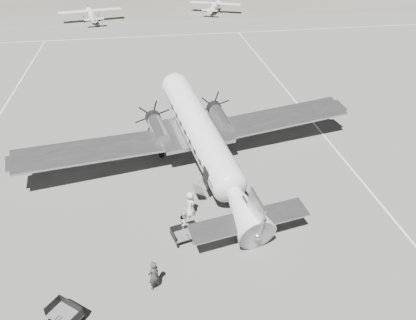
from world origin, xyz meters
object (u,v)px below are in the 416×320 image
object	(u,v)px
baggage_cart_near	(185,234)
ground_crew	(154,275)
light_plane_right	(215,7)
ramp_agent	(185,222)
baggage_cart_far	(65,315)
light_plane_left	(91,16)
dc3_airliner	(204,141)
passenger	(190,204)

from	to	relation	value
baggage_cart_near	ground_crew	xyz separation A→B (m)	(-2.06, -3.41, 0.48)
light_plane_right	ramp_agent	size ratio (longest dim) A/B	5.65
baggage_cart_far	ramp_agent	world-z (taller)	ramp_agent
light_plane_right	ramp_agent	distance (m)	60.45
light_plane_left	ground_crew	size ratio (longest dim) A/B	5.55
baggage_cart_near	ramp_agent	distance (m)	0.76
dc3_airliner	baggage_cart_far	world-z (taller)	dc3_airliner
light_plane_right	baggage_cart_far	bearing A→B (deg)	-82.69
baggage_cart_far	light_plane_right	bearing A→B (deg)	112.70
light_plane_left	passenger	bearing A→B (deg)	-90.36
light_plane_right	ramp_agent	bearing A→B (deg)	-78.15
dc3_airliner	light_plane_left	world-z (taller)	dc3_airliner
light_plane_right	passenger	distance (m)	58.71
baggage_cart_far	passenger	size ratio (longest dim) A/B	0.94
light_plane_left	baggage_cart_near	size ratio (longest dim) A/B	6.20
baggage_cart_far	ramp_agent	xyz separation A→B (m)	(6.58, 5.45, 0.38)
baggage_cart_near	dc3_airliner	bearing A→B (deg)	58.10
light_plane_right	passenger	world-z (taller)	light_plane_right
baggage_cart_far	passenger	bearing A→B (deg)	83.87
dc3_airliner	passenger	size ratio (longest dim) A/B	14.84
baggage_cart_far	baggage_cart_near	bearing A→B (deg)	75.29
dc3_airliner	ramp_agent	size ratio (longest dim) A/B	15.88
ground_crew	dc3_airliner	bearing A→B (deg)	-146.51
passenger	ramp_agent	bearing A→B (deg)	168.51
light_plane_right	passenger	xyz separation A→B (m)	(-11.75, -57.52, -0.09)
light_plane_right	baggage_cart_near	world-z (taller)	light_plane_right
dc3_airliner	light_plane_left	xyz separation A→B (m)	(-12.31, 49.02, -1.53)
dc3_airliner	light_plane_right	size ratio (longest dim) A/B	2.81
baggage_cart_far	passenger	xyz separation A→B (m)	(7.15, 7.11, 0.44)
dc3_airliner	ramp_agent	world-z (taller)	dc3_airliner
baggage_cart_far	ramp_agent	distance (m)	8.56
light_plane_left	light_plane_right	world-z (taller)	light_plane_left
baggage_cart_near	ramp_agent	bearing A→B (deg)	70.99
baggage_cart_far	ground_crew	distance (m)	4.71
dc3_airliner	baggage_cart_near	xyz separation A→B (m)	(-2.32, -7.51, -2.15)
ramp_agent	baggage_cart_near	bearing A→B (deg)	-166.37
light_plane_right	passenger	bearing A→B (deg)	-77.94
baggage_cart_near	baggage_cart_far	size ratio (longest dim) A/B	0.98
light_plane_right	dc3_airliner	bearing A→B (deg)	-77.26
light_plane_left	baggage_cart_far	world-z (taller)	light_plane_left
baggage_cart_far	ground_crew	bearing A→B (deg)	56.28
baggage_cart_near	baggage_cart_far	world-z (taller)	baggage_cart_far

